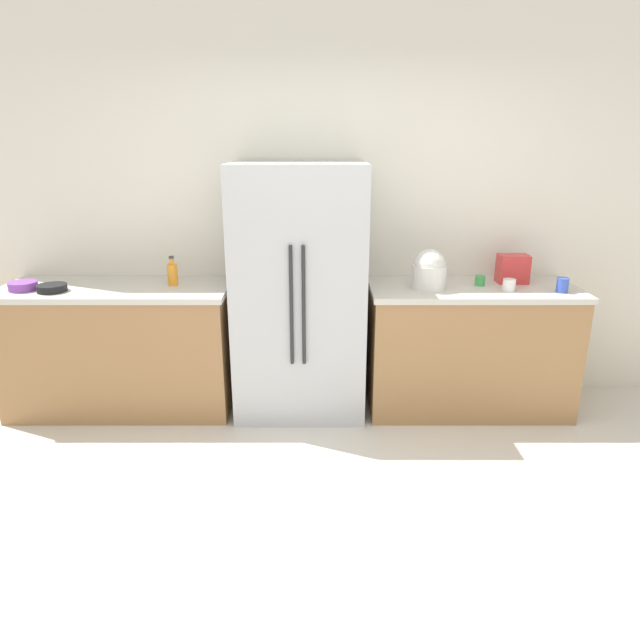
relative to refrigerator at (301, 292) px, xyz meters
name	(u,v)px	position (x,y,z in m)	size (l,w,h in m)	color
ground_plane	(338,543)	(0.23, -1.51, -0.89)	(10.36, 10.36, 0.00)	beige
kitchen_back_panel	(333,192)	(0.23, 0.40, 0.66)	(5.18, 0.10, 3.09)	silver
counter_left	(124,347)	(-1.30, 0.02, -0.42)	(1.61, 0.68, 0.93)	#9E7247
counter_right	(470,348)	(1.23, 0.02, -0.42)	(1.46, 0.68, 0.93)	#9E7247
refrigerator	(301,292)	(0.00, 0.00, 0.00)	(0.91, 0.69, 1.77)	#B7BABF
toaster	(515,269)	(1.53, 0.13, 0.14)	(0.21, 0.15, 0.20)	red
rice_cooker	(431,271)	(0.90, -0.05, 0.17)	(0.24, 0.24, 0.28)	silver
bottle_a	(174,274)	(-0.90, 0.05, 0.12)	(0.07, 0.07, 0.21)	orange
cup_a	(511,285)	(1.44, -0.11, 0.08)	(0.09, 0.09, 0.08)	white
cup_b	(565,285)	(1.79, -0.14, 0.09)	(0.08, 0.08, 0.10)	blue
cup_c	(482,281)	(1.28, 0.04, 0.08)	(0.07, 0.07, 0.07)	green
bowl_a	(54,288)	(-1.68, -0.13, 0.07)	(0.19, 0.19, 0.05)	black
bowl_b	(25,286)	(-1.90, -0.08, 0.07)	(0.19, 0.19, 0.06)	purple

